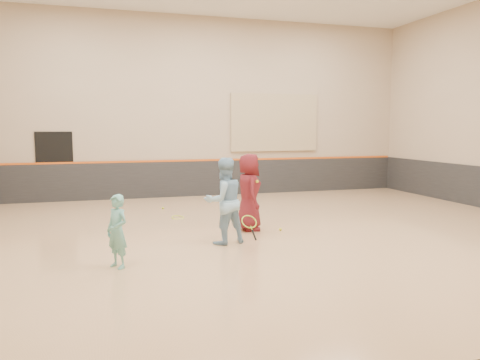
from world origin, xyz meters
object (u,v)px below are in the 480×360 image
object	(u,v)px
young_man	(249,192)
spare_racket	(178,215)
girl	(117,231)
instructor	(224,201)

from	to	relation	value
young_man	spare_racket	distance (m)	2.42
girl	instructor	xyz separation A→B (m)	(2.11, 1.08, 0.25)
instructor	young_man	size ratio (longest dim) A/B	1.00
spare_racket	girl	bearing A→B (deg)	-112.23
girl	spare_racket	world-z (taller)	girl
girl	young_man	world-z (taller)	young_man
girl	instructor	distance (m)	2.38
young_man	spare_racket	world-z (taller)	young_man
instructor	spare_racket	size ratio (longest dim) A/B	2.42
instructor	spare_racket	world-z (taller)	instructor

